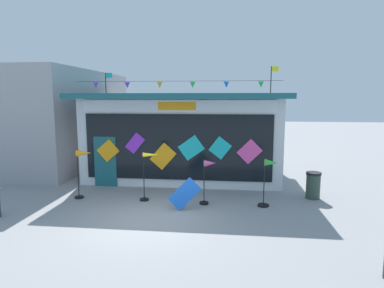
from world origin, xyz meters
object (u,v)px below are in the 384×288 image
object	(u,v)px
kite_shop_building	(186,134)
display_kite_on_ground	(185,194)
wind_spinner_center_right	(269,174)
wind_spinner_left	(149,168)
trash_bin	(313,185)
wind_spinner_center_left	(208,173)
wind_spinner_far_left	(83,161)

from	to	relation	value
kite_shop_building	display_kite_on_ground	xyz separation A→B (m)	(0.62, -5.03, -1.34)
kite_shop_building	display_kite_on_ground	world-z (taller)	kite_shop_building
kite_shop_building	wind_spinner_center_right	world-z (taller)	kite_shop_building
wind_spinner_left	trash_bin	size ratio (longest dim) A/B	1.80
wind_spinner_center_left	display_kite_on_ground	world-z (taller)	wind_spinner_center_left
wind_spinner_center_right	kite_shop_building	bearing A→B (deg)	126.91
wind_spinner_center_left	wind_spinner_left	bearing A→B (deg)	175.98
trash_bin	kite_shop_building	bearing A→B (deg)	146.25
display_kite_on_ground	kite_shop_building	bearing A→B (deg)	97.05
kite_shop_building	wind_spinner_left	size ratio (longest dim) A/B	5.00
wind_spinner_left	display_kite_on_ground	world-z (taller)	wind_spinner_left
wind_spinner_far_left	wind_spinner_left	bearing A→B (deg)	0.01
wind_spinner_center_left	trash_bin	bearing A→B (deg)	16.02
wind_spinner_center_right	display_kite_on_ground	distance (m)	2.79
trash_bin	wind_spinner_far_left	bearing A→B (deg)	-173.61
trash_bin	display_kite_on_ground	world-z (taller)	display_kite_on_ground
wind_spinner_center_left	wind_spinner_center_right	xyz separation A→B (m)	(1.96, -0.01, 0.01)
wind_spinner_center_left	trash_bin	size ratio (longest dim) A/B	1.60
wind_spinner_far_left	trash_bin	world-z (taller)	wind_spinner_far_left
kite_shop_building	display_kite_on_ground	distance (m)	5.24
wind_spinner_far_left	display_kite_on_ground	xyz separation A→B (m)	(3.70, -0.82, -0.81)
kite_shop_building	trash_bin	bearing A→B (deg)	-33.75
kite_shop_building	wind_spinner_far_left	size ratio (longest dim) A/B	4.86
kite_shop_building	wind_spinner_far_left	xyz separation A→B (m)	(-3.07, -4.21, -0.53)
wind_spinner_center_left	trash_bin	distance (m)	3.83
display_kite_on_ground	wind_spinner_far_left	bearing A→B (deg)	167.47
trash_bin	display_kite_on_ground	bearing A→B (deg)	-158.32
kite_shop_building	display_kite_on_ground	bearing A→B (deg)	-82.95
wind_spinner_left	wind_spinner_center_right	world-z (taller)	wind_spinner_left
kite_shop_building	wind_spinner_center_left	world-z (taller)	kite_shop_building
wind_spinner_left	wind_spinner_center_left	size ratio (longest dim) A/B	1.12
kite_shop_building	trash_bin	xyz separation A→B (m)	(4.95, -3.31, -1.39)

